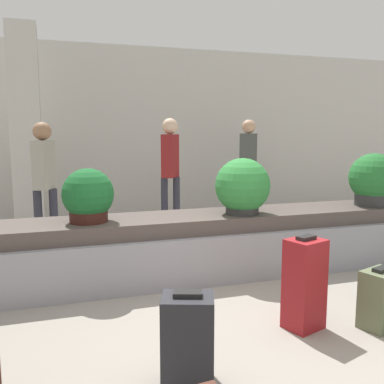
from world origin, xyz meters
The scene contains 13 objects.
ground_plane centered at (0.00, 0.00, 0.00)m, with size 18.00×18.00×0.00m, color gray.
back_wall centered at (0.00, 5.45, 1.60)m, with size 18.00×0.06×3.20m.
carousel centered at (0.00, 1.46, 0.32)m, with size 6.38×0.87×0.68m.
pillar centered at (-1.81, 4.26, 1.60)m, with size 0.44×0.44×3.20m.
suitcase_0 centered at (1.06, -0.23, 0.24)m, with size 0.37×0.31×0.50m.
suitcase_1 centered at (0.46, -0.05, 0.37)m, with size 0.34×0.31×0.76m.
suitcase_5 centered at (-0.66, -0.53, 0.29)m, with size 0.38×0.34×0.61m.
potted_plant_0 centered at (-1.10, 1.41, 0.93)m, with size 0.51×0.51×0.54m.
potted_plant_1 centered at (2.29, 1.36, 0.99)m, with size 0.59×0.59×0.64m.
potted_plant_2 centered at (0.54, 1.34, 0.97)m, with size 0.60×0.60×0.62m.
traveler_0 centered at (-1.55, 3.08, 1.02)m, with size 0.31×0.37×1.70m.
traveler_1 centered at (2.02, 4.36, 1.09)m, with size 0.37×0.30×1.80m.
traveler_2 centered at (0.34, 3.66, 1.08)m, with size 0.34×0.36×1.79m.
Camera 1 is at (-1.38, -2.90, 1.57)m, focal length 40.00 mm.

